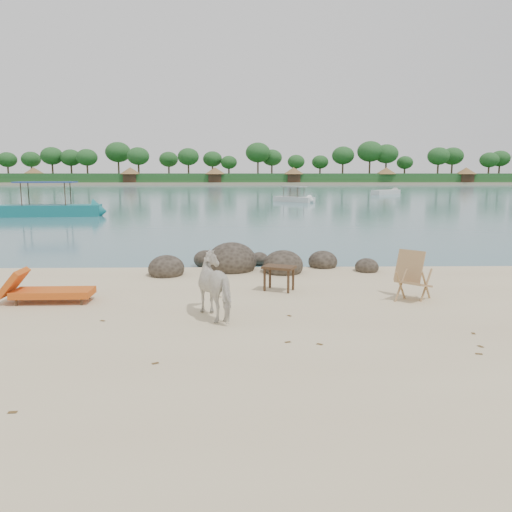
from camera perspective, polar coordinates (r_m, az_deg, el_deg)
The scene contains 12 objects.
water at distance 98.02m, azimuth -1.63°, elevation 7.69°, with size 400.00×400.00×0.00m, color #346068.
far_shore at distance 178.01m, azimuth -1.50°, elevation 8.38°, with size 420.00×90.00×1.40m, color tan.
far_scenery at distance 144.69m, azimuth -1.53°, elevation 9.43°, with size 420.00×18.00×9.50m.
boulders at distance 13.77m, azimuth -1.01°, elevation -0.93°, with size 6.19×2.72×1.03m.
cow at distance 9.22m, azimuth -4.25°, elevation -3.54°, with size 0.64×1.40×1.18m, color white.
side_table at distance 11.30m, azimuth 2.64°, elevation -2.73°, with size 0.70×0.45×0.56m, color #332014, non-canonical shape.
lounge_chair at distance 11.10m, azimuth -22.18°, elevation -3.56°, with size 1.98×0.69×0.59m, color orange, non-canonical shape.
deck_chair at distance 10.93m, azimuth 17.58°, elevation -2.38°, with size 0.65×0.71×1.01m, color #9D754E, non-canonical shape.
boat_near at distance 35.54m, azimuth -22.88°, elevation 7.22°, with size 7.53×1.69×3.65m, color #146C70, non-canonical shape.
boat_mid at distance 50.80m, azimuth 4.34°, elevation 7.68°, with size 5.22×1.17×2.55m, color silver, non-canonical shape.
boat_far at distance 73.07m, azimuth 14.64°, elevation 7.16°, with size 6.25×1.41×0.73m, color silver, non-canonical shape.
dead_leaves at distance 8.12m, azimuth -2.69°, elevation -9.60°, with size 8.74×5.36×0.00m.
Camera 1 is at (0.51, -7.99, 2.62)m, focal length 35.00 mm.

